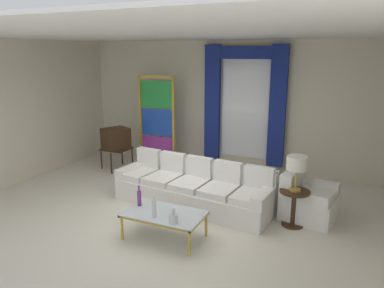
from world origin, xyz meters
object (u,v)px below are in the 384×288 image
at_px(bottle_crystal_tall, 139,197).
at_px(bottle_amber_squat, 154,208).
at_px(coffee_table, 164,215).
at_px(stained_glass_divider, 157,124).
at_px(vintage_tv, 116,139).
at_px(peacock_figurine, 167,163).
at_px(armchair_white, 306,202).
at_px(table_lamp_brass, 297,165).
at_px(bottle_blue_decanter, 173,217).
at_px(round_side_table, 294,205).
at_px(couch_white_long, 195,188).

bearing_deg(bottle_crystal_tall, bottle_amber_squat, -31.16).
distance_m(coffee_table, stained_glass_divider, 3.61).
bearing_deg(bottle_crystal_tall, stained_glass_divider, 114.79).
relative_size(bottle_amber_squat, vintage_tv, 0.26).
distance_m(stained_glass_divider, peacock_figurine, 0.99).
distance_m(bottle_crystal_tall, peacock_figurine, 2.84).
distance_m(armchair_white, table_lamp_brass, 0.84).
bearing_deg(bottle_blue_decanter, round_side_table, 45.19).
relative_size(coffee_table, table_lamp_brass, 2.08).
height_order(couch_white_long, bottle_amber_squat, couch_white_long).
bearing_deg(coffee_table, round_side_table, 35.79).
bearing_deg(coffee_table, peacock_figurine, 117.43).
height_order(bottle_crystal_tall, stained_glass_divider, stained_glass_divider).
height_order(bottle_amber_squat, armchair_white, armchair_white).
bearing_deg(coffee_table, stained_glass_divider, 121.26).
relative_size(peacock_figurine, round_side_table, 1.01).
height_order(bottle_blue_decanter, armchair_white, armchair_white).
bearing_deg(vintage_tv, coffee_table, -43.12).
bearing_deg(couch_white_long, bottle_crystal_tall, -106.37).
xyz_separation_m(vintage_tv, armchair_white, (4.49, -0.88, -0.44)).
distance_m(couch_white_long, bottle_blue_decanter, 1.61).
bearing_deg(bottle_blue_decanter, coffee_table, 140.80).
height_order(armchair_white, table_lamp_brass, table_lamp_brass).
bearing_deg(couch_white_long, armchair_white, 7.45).
relative_size(vintage_tv, table_lamp_brass, 2.36).
bearing_deg(bottle_amber_squat, bottle_crystal_tall, 148.84).
distance_m(bottle_crystal_tall, armchair_white, 2.79).
height_order(bottle_amber_squat, stained_glass_divider, stained_glass_divider).
xyz_separation_m(bottle_crystal_tall, peacock_figurine, (-0.95, 2.66, -0.33)).
height_order(vintage_tv, round_side_table, vintage_tv).
relative_size(coffee_table, peacock_figurine, 1.97).
bearing_deg(stained_glass_divider, peacock_figurine, -35.50).
xyz_separation_m(bottle_amber_squat, armchair_white, (1.91, 1.78, -0.27)).
distance_m(bottle_blue_decanter, bottle_amber_squat, 0.34).
bearing_deg(bottle_crystal_tall, couch_white_long, 73.63).
bearing_deg(vintage_tv, peacock_figurine, 11.67).
height_order(vintage_tv, table_lamp_brass, vintage_tv).
height_order(coffee_table, vintage_tv, vintage_tv).
bearing_deg(vintage_tv, couch_white_long, -23.94).
distance_m(coffee_table, bottle_blue_decanter, 0.36).
distance_m(peacock_figurine, round_side_table, 3.46).
relative_size(bottle_blue_decanter, table_lamp_brass, 0.39).
xyz_separation_m(bottle_blue_decanter, armchair_white, (1.58, 1.82, -0.20)).
height_order(couch_white_long, coffee_table, couch_white_long).
bearing_deg(bottle_amber_squat, round_side_table, 38.55).
relative_size(bottle_crystal_tall, table_lamp_brass, 0.58).
height_order(stained_glass_divider, table_lamp_brass, stained_glass_divider).
xyz_separation_m(bottle_amber_squat, table_lamp_brass, (1.76, 1.40, 0.48)).
height_order(bottle_blue_decanter, bottle_crystal_tall, bottle_crystal_tall).
distance_m(couch_white_long, bottle_amber_squat, 1.54).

